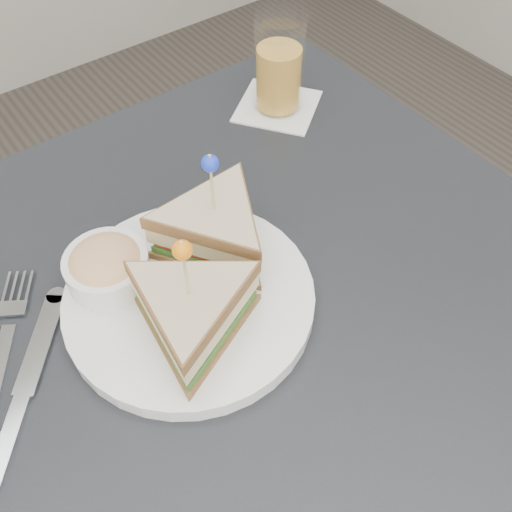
% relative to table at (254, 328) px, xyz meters
% --- Properties ---
extents(ground_plane, '(3.50, 3.50, 0.00)m').
position_rel_table_xyz_m(ground_plane, '(0.00, 0.00, -0.67)').
color(ground_plane, '#3F3833').
extents(table, '(0.80, 0.80, 0.75)m').
position_rel_table_xyz_m(table, '(0.00, 0.00, 0.00)').
color(table, black).
rests_on(table, ground).
extents(plate_meal, '(0.33, 0.31, 0.17)m').
position_rel_table_xyz_m(plate_meal, '(-0.06, 0.03, 0.12)').
color(plate_meal, white).
rests_on(plate_meal, table).
extents(cutlery_fork, '(0.13, 0.19, 0.01)m').
position_rel_table_xyz_m(cutlery_fork, '(-0.26, 0.11, 0.08)').
color(cutlery_fork, silver).
rests_on(cutlery_fork, table).
extents(cutlery_knife, '(0.16, 0.19, 0.01)m').
position_rel_table_xyz_m(cutlery_knife, '(-0.26, 0.04, 0.08)').
color(cutlery_knife, silver).
rests_on(cutlery_knife, table).
extents(drink_set, '(0.16, 0.16, 0.15)m').
position_rel_table_xyz_m(drink_set, '(0.24, 0.26, 0.14)').
color(drink_set, white).
rests_on(drink_set, table).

